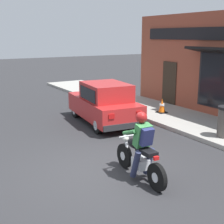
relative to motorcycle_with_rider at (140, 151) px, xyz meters
name	(u,v)px	position (x,y,z in m)	size (l,w,h in m)	color
ground_plane	(100,170)	(-0.58, 0.87, -0.68)	(80.00, 80.00, 0.00)	#2B2B2D
sidewalk_curb	(171,116)	(4.48, 3.87, -0.61)	(2.60, 22.00, 0.14)	#9E9B93
storefront_building	(223,66)	(6.01, 2.70, 1.43)	(1.25, 9.97, 4.20)	brown
motorcycle_with_rider	(140,151)	(0.00, 0.00, 0.00)	(0.58, 2.02, 1.62)	black
car_hatchback	(104,104)	(1.69, 4.56, 0.09)	(2.08, 3.95, 1.57)	black
traffic_cone	(162,106)	(4.29, 4.24, -0.25)	(0.36, 0.36, 0.60)	black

